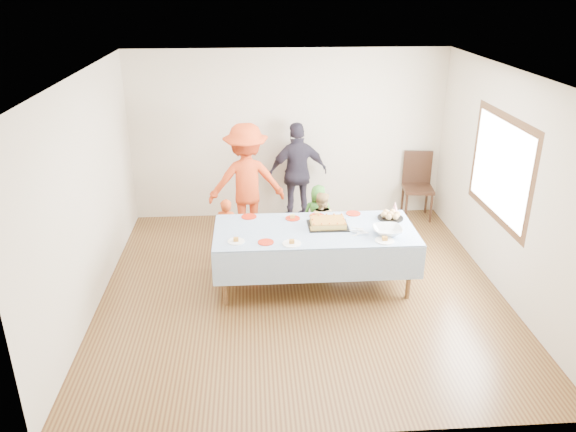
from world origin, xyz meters
name	(u,v)px	position (x,y,z in m)	size (l,w,h in m)	color
ground	(301,289)	(0.00, 0.00, 0.00)	(5.00, 5.00, 0.00)	#4B2A15
room_walls	(307,155)	(0.05, 0.00, 1.77)	(5.04, 5.04, 2.72)	beige
party_table	(315,233)	(0.17, 0.11, 0.72)	(2.50, 1.10, 0.78)	#55351D
birthday_cake	(328,223)	(0.35, 0.20, 0.82)	(0.50, 0.39, 0.09)	black
rolls_tray	(390,216)	(1.19, 0.38, 0.82)	(0.33, 0.33, 0.10)	black
punch_bowl	(387,231)	(1.04, -0.08, 0.82)	(0.36, 0.36, 0.09)	silver
party_hat	(395,207)	(1.29, 0.56, 0.86)	(0.10, 0.10, 0.16)	white
fork_pile	(359,231)	(0.69, -0.05, 0.81)	(0.24, 0.18, 0.07)	white
plate_red_far_a	(249,217)	(-0.65, 0.56, 0.79)	(0.20, 0.20, 0.01)	red
plate_red_far_b	(293,218)	(-0.08, 0.46, 0.79)	(0.19, 0.19, 0.01)	red
plate_red_far_c	(317,216)	(0.25, 0.52, 0.79)	(0.20, 0.20, 0.01)	red
plate_red_far_d	(353,213)	(0.74, 0.57, 0.79)	(0.19, 0.19, 0.01)	red
plate_red_near	(266,242)	(-0.45, -0.23, 0.79)	(0.19, 0.19, 0.01)	red
plate_white_left	(236,241)	(-0.80, -0.18, 0.79)	(0.20, 0.20, 0.01)	white
plate_white_mid	(292,244)	(-0.15, -0.29, 0.79)	(0.22, 0.22, 0.01)	white
plate_white_right	(385,241)	(0.96, -0.28, 0.79)	(0.23, 0.23, 0.01)	white
dining_chair	(417,181)	(2.11, 2.29, 0.60)	(0.51, 0.51, 1.08)	black
toddler_left	(227,230)	(-0.96, 0.90, 0.45)	(0.33, 0.22, 0.91)	#BB4217
toddler_mid	(318,215)	(0.36, 1.32, 0.46)	(0.45, 0.29, 0.91)	#377D29
toddler_right	(320,222)	(0.36, 1.05, 0.46)	(0.44, 0.35, 0.91)	tan
adult_left	(247,182)	(-0.67, 1.66, 0.88)	(1.14, 0.65, 1.76)	#D9441B
adult_right	(298,173)	(0.13, 2.20, 0.81)	(0.96, 0.40, 1.63)	#292533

